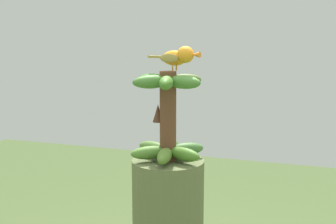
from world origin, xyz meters
The scene contains 2 objects.
banana_bunch centered at (0.00, 0.00, 1.26)m, with size 0.26×0.26×0.30m.
perched_bird centered at (-0.03, -0.02, 1.46)m, with size 0.19×0.07×0.08m.
Camera 1 is at (-0.45, 1.33, 1.51)m, focal length 45.76 mm.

